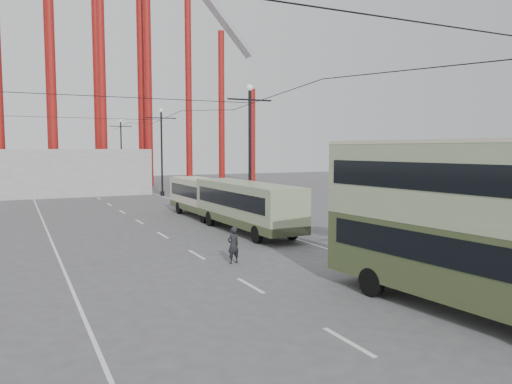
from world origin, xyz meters
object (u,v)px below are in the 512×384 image
double_decker_bus (466,217)px  pedestrian (233,245)px  single_decker_cream (203,196)px  single_decker_green (246,204)px

double_decker_bus → pedestrian: (-3.68, 9.29, -2.17)m
double_decker_bus → single_decker_cream: 24.11m
double_decker_bus → single_decker_cream: double_decker_bus is taller
single_decker_green → pedestrian: bearing=-119.7°
double_decker_bus → single_decker_green: size_ratio=0.95×
single_decker_green → pedestrian: 8.39m
single_decker_cream → pedestrian: single_decker_cream is taller
double_decker_bus → single_decker_green: bearing=83.2°
single_decker_cream → pedestrian: 15.31m
double_decker_bus → single_decker_cream: (0.25, 24.07, -1.41)m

